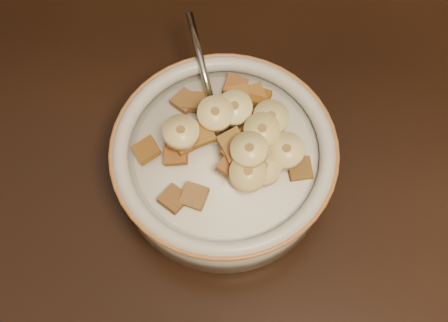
{
  "coord_description": "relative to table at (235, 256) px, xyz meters",
  "views": [
    {
      "loc": [
        0.0,
        -0.17,
        1.28
      ],
      "look_at": [
        -0.02,
        0.07,
        0.78
      ],
      "focal_mm": 50.0,
      "sensor_mm": 36.0,
      "label": 1
    }
  ],
  "objects": [
    {
      "name": "cereal_square_23",
      "position": [
        -0.01,
        0.07,
        0.09
      ],
      "size": [
        0.03,
        0.03,
        0.01
      ],
      "primitive_type": "cube",
      "rotation": [
        0.2,
        -0.15,
        0.57
      ],
      "color": "brown",
      "rests_on": "milk"
    },
    {
      "name": "cereal_square_7",
      "position": [
        -0.0,
        0.06,
        0.09
      ],
      "size": [
        0.03,
        0.03,
        0.01
      ],
      "primitive_type": "cube",
      "rotation": [
        0.12,
        0.03,
        0.79
      ],
      "color": "brown",
      "rests_on": "milk"
    },
    {
      "name": "cereal_square_20",
      "position": [
        -0.0,
        0.1,
        0.08
      ],
      "size": [
        0.02,
        0.02,
        0.01
      ],
      "primitive_type": "cube",
      "rotation": [
        -0.04,
        -0.09,
        2.95
      ],
      "color": "#955F32",
      "rests_on": "milk"
    },
    {
      "name": "cereal_square_10",
      "position": [
        -0.01,
        0.13,
        0.07
      ],
      "size": [
        0.03,
        0.02,
        0.01
      ],
      "primitive_type": "cube",
      "rotation": [
        0.04,
        -0.18,
        0.25
      ],
      "color": "#996526",
      "rests_on": "milk"
    },
    {
      "name": "banana_slice_8",
      "position": [
        0.02,
        0.09,
        0.09
      ],
      "size": [
        0.04,
        0.04,
        0.01
      ],
      "primitive_type": "cylinder",
      "rotation": [
        0.1,
        0.01,
        0.89
      ],
      "color": "beige",
      "rests_on": "milk"
    },
    {
      "name": "cereal_square_1",
      "position": [
        -0.02,
        0.1,
        0.08
      ],
      "size": [
        0.03,
        0.03,
        0.01
      ],
      "primitive_type": "cube",
      "rotation": [
        0.23,
        -0.06,
        2.32
      ],
      "color": "brown",
      "rests_on": "milk"
    },
    {
      "name": "spoon",
      "position": [
        -0.03,
        0.1,
        0.07
      ],
      "size": [
        0.05,
        0.05,
        0.01
      ],
      "primitive_type": "ellipsoid",
      "rotation": [
        0.0,
        0.0,
        3.47
      ],
      "color": "#A5A5A5",
      "rests_on": "cereal_bowl"
    },
    {
      "name": "cereal_square_19",
      "position": [
        -0.01,
        0.05,
        0.08
      ],
      "size": [
        0.03,
        0.03,
        0.01
      ],
      "primitive_type": "cube",
      "rotation": [
        0.14,
        -0.08,
        2.65
      ],
      "color": "brown",
      "rests_on": "milk"
    },
    {
      "name": "cereal_bowl",
      "position": [
        -0.02,
        0.07,
        0.04
      ],
      "size": [
        0.19,
        0.19,
        0.05
      ],
      "primitive_type": "cylinder",
      "color": "silver",
      "rests_on": "table"
    },
    {
      "name": "cereal_square_13",
      "position": [
        -0.05,
        0.12,
        0.07
      ],
      "size": [
        0.02,
        0.02,
        0.01
      ],
      "primitive_type": "cube",
      "rotation": [
        -0.2,
        -0.01,
        0.02
      ],
      "color": "olive",
      "rests_on": "milk"
    },
    {
      "name": "banana_slice_1",
      "position": [
        0.01,
        0.08,
        0.09
      ],
      "size": [
        0.04,
        0.04,
        0.01
      ],
      "primitive_type": "cylinder",
      "rotation": [
        -0.12,
        0.0,
        2.87
      ],
      "color": "#E1D46F",
      "rests_on": "milk"
    },
    {
      "name": "banana_slice_5",
      "position": [
        0.01,
        0.06,
        0.1
      ],
      "size": [
        0.04,
        0.04,
        0.01
      ],
      "primitive_type": "cylinder",
      "rotation": [
        -0.07,
        -0.04,
        0.89
      ],
      "color": "#F1DA7D",
      "rests_on": "milk"
    },
    {
      "name": "cereal_square_15",
      "position": [
        0.01,
        0.13,
        0.07
      ],
      "size": [
        0.03,
        0.03,
        0.01
      ],
      "primitive_type": "cube",
      "rotation": [
        0.03,
        -0.13,
        0.39
      ],
      "color": "#9C6A1D",
      "rests_on": "milk"
    },
    {
      "name": "banana_slice_6",
      "position": [
        -0.01,
        0.1,
        0.09
      ],
      "size": [
        0.04,
        0.04,
        0.01
      ],
      "primitive_type": "cylinder",
      "rotation": [
        0.11,
        -0.01,
        0.2
      ],
      "color": "#FFF1AB",
      "rests_on": "milk"
    },
    {
      "name": "cereal_square_5",
      "position": [
        -0.04,
        0.03,
        0.08
      ],
      "size": [
        0.03,
        0.03,
        0.01
      ],
      "primitive_type": "cube",
      "rotation": [
        -0.1,
        -0.14,
        1.3
      ],
      "color": "#945F31",
      "rests_on": "milk"
    },
    {
      "name": "cereal_square_12",
      "position": [
        0.01,
        0.13,
        0.07
      ],
      "size": [
        0.03,
        0.03,
        0.01
      ],
      "primitive_type": "cube",
      "rotation": [
        0.23,
        0.1,
        2.86
      ],
      "color": "brown",
      "rests_on": "milk"
    },
    {
      "name": "cereal_square_8",
      "position": [
        -0.04,
        0.08,
        0.08
      ],
      "size": [
        0.03,
        0.03,
        0.01
      ],
      "primitive_type": "cube",
      "rotation": [
        0.07,
        -0.09,
        0.43
      ],
      "color": "#996524",
      "rests_on": "milk"
    },
    {
      "name": "banana_slice_4",
      "position": [
        -0.05,
        0.07,
        0.09
      ],
      "size": [
        0.04,
        0.04,
        0.01
      ],
      "primitive_type": "cylinder",
      "rotation": [
        -0.04,
        0.06,
        0.89
      ],
      "color": "#E5C27C",
      "rests_on": "milk"
    },
    {
      "name": "table",
      "position": [
        0.0,
        0.0,
        0.0
      ],
      "size": [
        1.4,
        0.9,
        0.04
      ],
      "primitive_type": "cube",
      "rotation": [
        0.0,
        0.0,
        0.0
      ],
      "color": "black",
      "rests_on": "floor"
    },
    {
      "name": "banana_slice_3",
      "position": [
        -0.03,
        0.09,
        0.09
      ],
      "size": [
        0.04,
        0.04,
        0.01
      ],
      "primitive_type": "cylinder",
      "rotation": [
        0.1,
        -0.08,
        1.39
      ],
      "color": "#FFE8A8",
      "rests_on": "milk"
    },
    {
      "name": "cereal_square_2",
      "position": [
        -0.05,
        0.02,
        0.07
      ],
      "size": [
        0.03,
        0.03,
        0.01
      ],
      "primitive_type": "cube",
      "rotation": [
        0.13,
        0.01,
        2.57
      ],
      "color": "brown",
      "rests_on": "milk"
    },
    {
      "name": "cereal_square_16",
      "position": [
        0.02,
        0.09,
        0.08
      ],
      "size": [
        0.02,
        0.02,
        0.01
      ],
      "primitive_type": "cube",
      "rotation": [
        0.1,
        -0.02,
        0.03
      ],
      "color": "brown",
      "rests_on": "milk"
    },
    {
      "name": "cereal_square_22",
      "position": [
        -0.0,
        0.1,
        0.08
      ],
      "size": [
        0.03,
        0.03,
        0.01
      ],
      "primitive_type": "cube",
      "rotation": [
        -0.12,
        -0.08,
        2.75
      ],
      "color": "brown",
      "rests_on": "milk"
    },
    {
      "name": "cereal_square_14",
      "position": [
        -0.05,
        0.07,
        0.08
      ],
      "size": [
        0.03,
        0.03,
        0.01
      ],
      "primitive_type": "cube",
      "rotation": [
        0.11,
        0.17,
        0.68
      ],
      "color": "olive",
      "rests_on": "milk"
    },
    {
      "name": "cereal_square_3",
      "position": [
        0.0,
        0.08,
        0.08
      ],
      "size": [
        0.03,
        0.03,
        0.01
      ],
      "primitive_type": "cube",
      "rotation": [
        0.21,
        0.01,
        2.56
      ],
      "color": "brown",
      "rests_on": "milk"
    },
    {
      "name": "cereal_square_11",
      "position": [
        0.01,
        0.05,
        0.08
      ],
      "size": [
        0.02,
        0.02,
        0.01
      ],
      "primitive_type": "cube",
      "rotation": [
        0.03,
        0.05,
        1.84
      ],
      "color": "brown",
      "rests_on": "milk"
    },
    {
      "name": "cereal_square_17",
      "position": [
        -0.01,
        0.14,
        0.07
      ],
      "size": [
        0.02,
        0.02,
        0.01
      ],
      "primitive_type": "cube",
      "rotation": [
        0.25,
        -0.05,
        1.39
      ],
      "color": "brown",
      "rests_on": "milk"
    },
    {
      "name": "cereal_square_24",
      "position": [
        0.05,
        0.06,
        0.07
      ],
      "size": [
        0.02,
        0.03,
        0.01
      ],
      "primitive_type": "cube",
      "rotation": [
        0.18,
        0.12,
        0.27
      ],
      "color": "brown",
      "rests_on": "milk"
    },
    {
      "name": "banana_slice_7",
      "position": [
        0.01,
        0.04,
        0.09
      ],
      "size": [
        0.03,
        0.03,
        0.01
      ],
      "primitive_type": "cylinder",
      "rotation": [
        -0.13,
        -0.02,
        3.1
      ],
      "color": "#DBC771",
      "rests_on": "milk"
    },
    {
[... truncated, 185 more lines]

